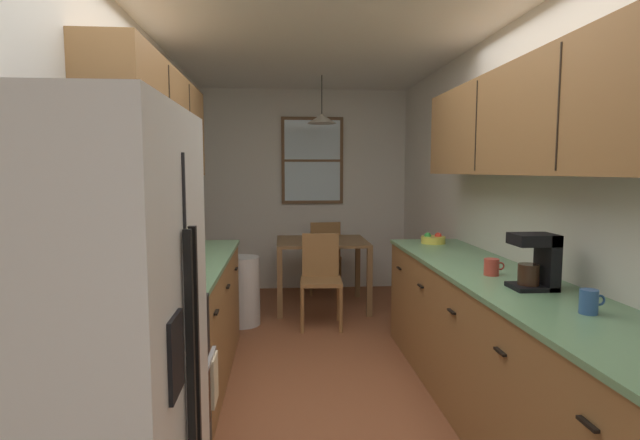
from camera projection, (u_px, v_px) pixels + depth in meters
ground_plane at (321, 366)px, 3.86m from camera, size 12.00×12.00×0.00m
wall_left at (139, 205)px, 3.63m from camera, size 0.10×9.00×2.55m
wall_right at (494, 203)px, 3.84m from camera, size 0.10×9.00×2.55m
wall_back at (305, 190)px, 6.36m from camera, size 4.40×0.10×2.55m
ceiling_slab at (322, 25)px, 3.60m from camera, size 4.40×9.00×0.08m
refrigerator at (70, 391)px, 1.49m from camera, size 0.73×0.82×1.72m
stove_range at (132, 402)px, 2.25m from camera, size 0.66×0.60×1.10m
microwave_over_range at (95, 146)px, 2.13m from camera, size 0.39×0.61×0.33m
counter_left at (185, 321)px, 3.52m from camera, size 0.64×1.95×0.90m
upper_cabinets_left at (157, 124)px, 3.32m from camera, size 0.33×2.03×0.70m
counter_right at (501, 351)px, 2.94m from camera, size 0.64×3.26×0.90m
upper_cabinets_right at (538, 118)px, 2.77m from camera, size 0.33×2.94×0.64m
dining_table at (322, 250)px, 5.48m from camera, size 0.99×0.86×0.76m
dining_chair_near at (321, 275)px, 4.85m from camera, size 0.42×0.42×0.90m
dining_chair_far at (324, 253)px, 6.13m from camera, size 0.44×0.44×0.90m
pendant_light at (322, 119)px, 5.33m from camera, size 0.32×0.32×0.51m
back_window at (312, 161)px, 6.26m from camera, size 0.79×0.05×1.10m
trash_bin at (242, 291)px, 4.87m from camera, size 0.35×0.35×0.68m
storage_canister at (161, 261)px, 2.83m from camera, size 0.11×0.11×0.22m
dish_towel at (215, 380)px, 2.42m from camera, size 0.02×0.16×0.24m
coffee_maker at (538, 260)px, 2.60m from camera, size 0.22×0.18×0.30m
mug_by_coffeemaker at (492, 267)px, 2.95m from camera, size 0.13×0.09×0.10m
mug_spare at (589, 302)px, 2.15m from camera, size 0.11×0.08×0.11m
fruit_bowl at (433, 239)px, 4.25m from camera, size 0.21×0.21×0.09m
table_serving_bowl at (312, 238)px, 5.41m from camera, size 0.20×0.20×0.06m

